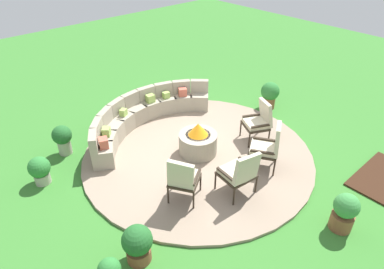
# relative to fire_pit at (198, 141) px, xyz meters

# --- Properties ---
(ground_plane) EXTENTS (24.00, 24.00, 0.00)m
(ground_plane) POSITION_rel_fire_pit_xyz_m (0.00, 0.00, -0.36)
(ground_plane) COLOR #387A2D
(patio_circle) EXTENTS (5.18, 5.18, 0.06)m
(patio_circle) POSITION_rel_fire_pit_xyz_m (0.00, 0.00, -0.33)
(patio_circle) COLOR gray
(patio_circle) RESTS_ON ground_plane
(fire_pit) EXTENTS (0.86, 0.86, 0.77)m
(fire_pit) POSITION_rel_fire_pit_xyz_m (0.00, 0.00, 0.00)
(fire_pit) COLOR #9E937F
(fire_pit) RESTS_ON patio_circle
(curved_stone_bench) EXTENTS (3.88, 1.59, 0.79)m
(curved_stone_bench) POSITION_rel_fire_pit_xyz_m (-0.25, 1.75, 0.01)
(curved_stone_bench) COLOR #9E937F
(curved_stone_bench) RESTS_ON patio_circle
(lounge_chair_front_left) EXTENTS (0.75, 0.75, 1.04)m
(lounge_chair_front_left) POSITION_rel_fire_pit_xyz_m (-1.22, -0.92, 0.24)
(lounge_chair_front_left) COLOR #2D2319
(lounge_chair_front_left) RESTS_ON patio_circle
(lounge_chair_front_right) EXTENTS (0.67, 0.64, 1.01)m
(lounge_chair_front_right) POSITION_rel_fire_pit_xyz_m (-0.32, -1.50, 0.23)
(lounge_chair_front_right) COLOR #2D2319
(lounge_chair_front_right) RESTS_ON patio_circle
(lounge_chair_back_left) EXTENTS (0.77, 0.80, 1.08)m
(lounge_chair_back_left) POSITION_rel_fire_pit_xyz_m (0.73, -1.35, 0.25)
(lounge_chair_back_left) COLOR #2D2319
(lounge_chair_back_left) RESTS_ON patio_circle
(lounge_chair_back_right) EXTENTS (0.74, 0.75, 1.03)m
(lounge_chair_back_right) POSITION_rel_fire_pit_xyz_m (1.42, -0.56, 0.24)
(lounge_chair_back_right) COLOR #2D2319
(lounge_chair_back_right) RESTS_ON patio_circle
(potted_plant_0) EXTENTS (0.44, 0.44, 0.61)m
(potted_plant_0) POSITION_rel_fire_pit_xyz_m (-3.01, 1.42, -0.03)
(potted_plant_0) COLOR #A89E8E
(potted_plant_0) RESTS_ON ground_plane
(potted_plant_1) EXTENTS (0.43, 0.43, 0.71)m
(potted_plant_1) POSITION_rel_fire_pit_xyz_m (-2.23, 2.08, 0.05)
(potted_plant_1) COLOR #A89E8E
(potted_plant_1) RESTS_ON ground_plane
(potted_plant_3) EXTENTS (0.51, 0.51, 0.77)m
(potted_plant_3) POSITION_rel_fire_pit_xyz_m (3.00, 0.30, 0.07)
(potted_plant_3) COLOR brown
(potted_plant_3) RESTS_ON ground_plane
(potted_plant_4) EXTENTS (0.43, 0.43, 0.74)m
(potted_plant_4) POSITION_rel_fire_pit_xyz_m (0.41, -3.24, 0.03)
(potted_plant_4) COLOR brown
(potted_plant_4) RESTS_ON ground_plane
(potted_plant_5) EXTENTS (0.49, 0.49, 0.69)m
(potted_plant_5) POSITION_rel_fire_pit_xyz_m (-2.58, -1.42, 0.01)
(potted_plant_5) COLOR brown
(potted_plant_5) RESTS_ON ground_plane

